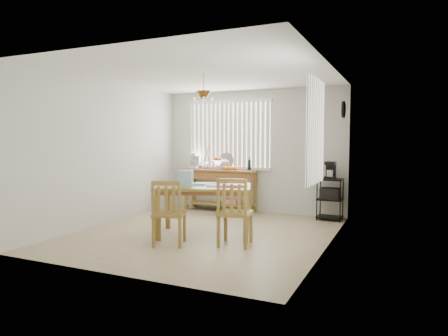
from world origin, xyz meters
The scene contains 10 objects.
ground centered at (0.00, 0.00, -0.01)m, with size 4.00×4.50×0.01m, color tan.
room_shell centered at (0.00, 0.02, 1.69)m, with size 4.20×4.70×2.70m.
sideboard centered at (-0.64, 2.00, 0.68)m, with size 1.61×0.45×0.90m.
sideboard_items centered at (-0.89, 2.02, 1.04)m, with size 1.53×0.38×0.69m.
wire_cart centered at (1.70, 1.97, 0.48)m, with size 0.47×0.38×0.80m.
cart_items centered at (1.70, 1.97, 0.95)m, with size 0.19×0.23×0.33m.
dining_table centered at (0.03, -0.10, 0.71)m, with size 1.75×1.42×0.81m.
table_items centered at (-0.06, -0.27, 0.90)m, with size 1.27×0.62×0.26m.
chair_left centered at (-0.13, -0.90, 0.47)m, with size 0.57×0.57×0.96m.
chair_right centered at (0.75, -0.53, 0.49)m, with size 0.53×0.53×1.00m.
Camera 1 is at (2.98, -5.81, 1.55)m, focal length 32.00 mm.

